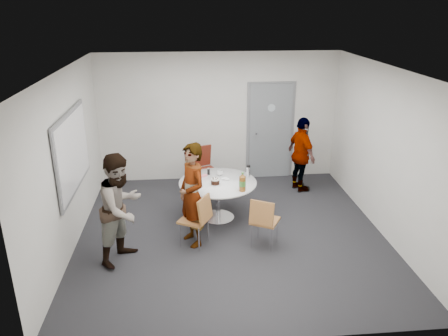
{
  "coord_description": "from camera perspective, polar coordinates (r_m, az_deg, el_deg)",
  "views": [
    {
      "loc": [
        -0.71,
        -6.39,
        3.63
      ],
      "look_at": [
        -0.1,
        0.25,
        1.08
      ],
      "focal_mm": 35.0,
      "sensor_mm": 36.0,
      "label": 1
    }
  ],
  "objects": [
    {
      "name": "table",
      "position": [
        7.59,
        -0.58,
        -2.49
      ],
      "size": [
        1.35,
        1.35,
        1.03
      ],
      "color": "white",
      "rests_on": "floor"
    },
    {
      "name": "person_right",
      "position": [
        8.85,
        10.08,
        1.71
      ],
      "size": [
        0.61,
        0.96,
        1.52
      ],
      "primitive_type": "imported",
      "rotation": [
        0.0,
        0.0,
        1.86
      ],
      "color": "black",
      "rests_on": "floor"
    },
    {
      "name": "person_main",
      "position": [
        6.76,
        -4.18,
        -3.54
      ],
      "size": [
        0.62,
        0.72,
        1.66
      ],
      "primitive_type": "imported",
      "rotation": [
        0.0,
        0.0,
        -1.13
      ],
      "color": "#A5C6EA",
      "rests_on": "floor"
    },
    {
      "name": "wall_back",
      "position": [
        9.2,
        -0.67,
        6.61
      ],
      "size": [
        5.0,
        0.0,
        5.0
      ],
      "primitive_type": "plane",
      "rotation": [
        1.57,
        0.0,
        0.0
      ],
      "color": "silver",
      "rests_on": "floor"
    },
    {
      "name": "whiteboard",
      "position": [
        7.16,
        -19.16,
        2.04
      ],
      "size": [
        0.04,
        1.9,
        1.25
      ],
      "color": "slate",
      "rests_on": "wall_left"
    },
    {
      "name": "ceiling",
      "position": [
        6.5,
        1.09,
        12.73
      ],
      "size": [
        5.0,
        5.0,
        0.0
      ],
      "primitive_type": "plane",
      "rotation": [
        3.14,
        0.0,
        0.0
      ],
      "color": "silver",
      "rests_on": "wall_back"
    },
    {
      "name": "wall_right",
      "position": [
        7.5,
        20.37,
        1.92
      ],
      "size": [
        0.0,
        5.0,
        5.0
      ],
      "primitive_type": "plane",
      "rotation": [
        1.57,
        0.0,
        -1.57
      ],
      "color": "silver",
      "rests_on": "floor"
    },
    {
      "name": "wall_left",
      "position": [
        7.02,
        -19.73,
        0.72
      ],
      "size": [
        0.0,
        5.0,
        5.0
      ],
      "primitive_type": "plane",
      "rotation": [
        1.57,
        0.0,
        1.57
      ],
      "color": "silver",
      "rests_on": "floor"
    },
    {
      "name": "chair_far",
      "position": [
        8.65,
        -2.76,
        0.36
      ],
      "size": [
        0.6,
        0.63,
        0.97
      ],
      "rotation": [
        0.0,
        0.0,
        3.5
      ],
      "color": "#5C1E12",
      "rests_on": "floor"
    },
    {
      "name": "chair_near_right",
      "position": [
        6.79,
        5.19,
        -6.58
      ],
      "size": [
        0.54,
        0.56,
        0.83
      ],
      "rotation": [
        0.0,
        0.0,
        -0.49
      ],
      "color": "olive",
      "rests_on": "floor"
    },
    {
      "name": "person_left",
      "position": [
        6.5,
        -13.26,
        -5.13
      ],
      "size": [
        0.96,
        1.02,
        1.66
      ],
      "primitive_type": "imported",
      "rotation": [
        0.0,
        0.0,
        1.01
      ],
      "color": "white",
      "rests_on": "floor"
    },
    {
      "name": "wall_front",
      "position": [
        4.56,
        4.45,
        -9.07
      ],
      "size": [
        5.0,
        0.0,
        5.0
      ],
      "primitive_type": "plane",
      "rotation": [
        -1.57,
        0.0,
        0.0
      ],
      "color": "silver",
      "rests_on": "floor"
    },
    {
      "name": "floor",
      "position": [
        7.38,
        0.95,
        -8.5
      ],
      "size": [
        5.0,
        5.0,
        0.0
      ],
      "primitive_type": "plane",
      "color": "#252529",
      "rests_on": "ground"
    },
    {
      "name": "chair_near_left",
      "position": [
        6.81,
        -3.32,
        -6.3
      ],
      "size": [
        0.58,
        0.56,
        0.85
      ],
      "rotation": [
        0.0,
        0.0,
        1.07
      ],
      "color": "olive",
      "rests_on": "floor"
    },
    {
      "name": "door",
      "position": [
        9.42,
        6.05,
        4.79
      ],
      "size": [
        1.02,
        0.17,
        2.12
      ],
      "color": "gray",
      "rests_on": "wall_back"
    }
  ]
}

